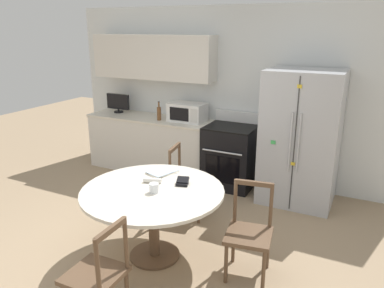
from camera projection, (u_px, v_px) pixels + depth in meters
name	position (u px, v px, depth m)	size (l,w,h in m)	color
ground_plane	(128.00, 259.00, 3.86)	(14.00, 14.00, 0.00)	#9E8466
back_wall	(207.00, 85.00, 5.77)	(5.20, 0.44, 2.60)	silver
kitchen_counter	(151.00, 144.00, 6.17)	(2.10, 0.64, 0.90)	silver
refrigerator	(301.00, 138.00, 4.93)	(0.96, 0.80, 1.78)	#B2B5BA
oven_range	(231.00, 156.00, 5.54)	(0.71, 0.68, 1.08)	black
microwave	(187.00, 112.00, 5.74)	(0.55, 0.36, 0.28)	white
countertop_tv	(118.00, 102.00, 6.32)	(0.43, 0.16, 0.32)	black
counter_bottle	(159.00, 113.00, 5.81)	(0.06, 0.06, 0.30)	brown
dining_table	(153.00, 200.00, 3.73)	(1.42, 1.42, 0.76)	beige
dining_chair_far	(187.00, 183.00, 4.66)	(0.48, 0.48, 0.90)	brown
dining_chair_near	(98.00, 275.00, 2.92)	(0.43, 0.43, 0.90)	brown
dining_chair_right	(249.00, 233.00, 3.52)	(0.48, 0.48, 0.90)	brown
candle_glass	(154.00, 189.00, 3.62)	(0.09, 0.09, 0.09)	silver
folded_napkin	(152.00, 180.00, 3.85)	(0.19, 0.11, 0.05)	silver
wallet	(183.00, 182.00, 3.80)	(0.15, 0.16, 0.07)	black
mail_stack	(162.00, 172.00, 4.11)	(0.33, 0.37, 0.02)	white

